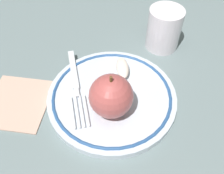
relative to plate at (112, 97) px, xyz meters
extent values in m
plane|color=slate|center=(0.00, 0.00, -0.01)|extent=(2.00, 2.00, 0.00)
cylinder|color=silver|center=(0.00, 0.00, 0.00)|extent=(0.24, 0.24, 0.01)
torus|color=#2A5188|center=(0.00, 0.00, 0.01)|extent=(0.22, 0.22, 0.01)
sphere|color=#B5504D|center=(0.03, -0.01, 0.05)|extent=(0.08, 0.08, 0.08)
cylinder|color=brown|center=(0.03, -0.01, 0.09)|extent=(0.00, 0.00, 0.01)
ellipsoid|color=#F3DCCA|center=(-0.06, 0.03, 0.02)|extent=(0.06, 0.03, 0.02)
cube|color=silver|center=(-0.07, -0.07, 0.01)|extent=(0.11, 0.02, 0.00)
cube|color=silver|center=(-0.01, -0.06, 0.01)|extent=(0.02, 0.01, 0.00)
cube|color=silver|center=(0.03, -0.07, 0.01)|extent=(0.07, 0.01, 0.00)
cube|color=silver|center=(0.03, -0.06, 0.01)|extent=(0.07, 0.01, 0.00)
cube|color=silver|center=(0.03, -0.06, 0.01)|extent=(0.07, 0.01, 0.00)
cube|color=silver|center=(0.03, -0.05, 0.01)|extent=(0.07, 0.01, 0.00)
cylinder|color=white|center=(-0.14, 0.13, 0.04)|extent=(0.07, 0.07, 0.09)
cube|color=#CCA28D|center=(-0.01, -0.18, -0.01)|extent=(0.15, 0.14, 0.01)
camera|label=1|loc=(0.29, -0.03, 0.37)|focal=40.00mm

